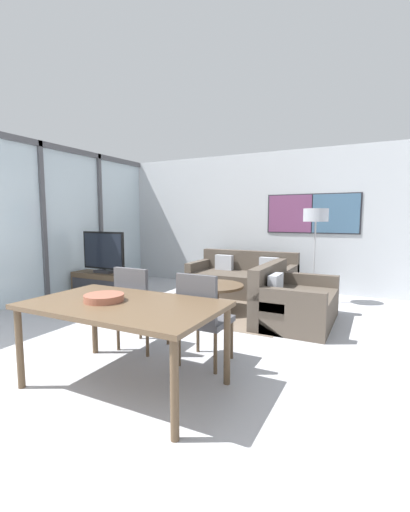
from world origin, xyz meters
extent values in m
cube|color=silver|center=(0.00, 5.62, 1.40)|extent=(6.98, 0.06, 2.80)
cube|color=#2D2D33|center=(1.19, 5.58, 1.55)|extent=(1.76, 0.01, 0.77)
cube|color=#753D66|center=(0.76, 5.57, 1.55)|extent=(0.84, 0.02, 0.73)
cube|color=#426684|center=(1.62, 5.57, 1.55)|extent=(0.84, 0.02, 0.73)
cube|color=silver|center=(-2.99, 2.81, 1.40)|extent=(0.02, 5.62, 2.80)
cube|color=#515156|center=(-2.96, 2.81, 2.75)|extent=(0.07, 5.62, 0.10)
cube|color=#515156|center=(-2.96, 2.81, 1.40)|extent=(0.07, 0.08, 2.80)
cube|color=#515156|center=(-2.96, 4.21, 1.40)|extent=(0.07, 0.08, 2.80)
cube|color=#706051|center=(0.06, 3.49, 0.00)|extent=(2.39, 1.61, 0.01)
cube|color=brown|center=(-2.24, 3.51, 0.22)|extent=(1.30, 0.43, 0.43)
cube|color=#2D2D33|center=(-2.24, 3.28, 0.22)|extent=(1.20, 0.01, 0.24)
cube|color=#2D2D33|center=(-2.24, 3.51, 0.46)|extent=(0.36, 0.20, 0.05)
cube|color=#2D2D33|center=(-2.24, 3.51, 0.52)|extent=(0.06, 0.03, 0.08)
cube|color=black|center=(-2.24, 3.51, 0.86)|extent=(0.96, 0.04, 0.71)
cube|color=black|center=(-2.24, 3.48, 0.86)|extent=(0.89, 0.01, 0.64)
cube|color=#51473D|center=(0.06, 4.75, 0.21)|extent=(1.97, 0.97, 0.42)
cube|color=#51473D|center=(0.06, 5.15, 0.41)|extent=(1.97, 0.16, 0.81)
cube|color=#51473D|center=(-0.85, 4.75, 0.30)|extent=(0.14, 0.97, 0.60)
cube|color=#51473D|center=(0.98, 4.75, 0.30)|extent=(0.14, 0.97, 0.60)
cube|color=#B2B7C1|center=(-0.40, 4.97, 0.57)|extent=(0.36, 0.12, 0.30)
cube|color=#B2B7C1|center=(0.53, 4.97, 0.57)|extent=(0.36, 0.12, 0.30)
cube|color=#51473D|center=(1.38, 3.45, 0.21)|extent=(0.97, 1.44, 0.42)
cube|color=#51473D|center=(0.98, 3.45, 0.41)|extent=(0.16, 1.44, 0.81)
cube|color=#51473D|center=(1.38, 2.80, 0.30)|extent=(0.97, 0.14, 0.60)
cube|color=#51473D|center=(1.38, 4.10, 0.30)|extent=(0.97, 0.14, 0.60)
cube|color=#B2B7C1|center=(1.16, 3.13, 0.57)|extent=(0.12, 0.36, 0.30)
cylinder|color=brown|center=(0.06, 3.49, 0.01)|extent=(0.43, 0.43, 0.03)
cylinder|color=brown|center=(0.06, 3.49, 0.19)|extent=(0.17, 0.17, 0.38)
cylinder|color=brown|center=(0.06, 3.49, 0.40)|extent=(0.96, 0.96, 0.04)
cube|color=brown|center=(0.43, 0.91, 0.73)|extent=(1.69, 0.99, 0.04)
cylinder|color=brown|center=(-0.35, 0.48, 0.35)|extent=(0.06, 0.06, 0.71)
cylinder|color=brown|center=(1.22, 0.48, 0.35)|extent=(0.06, 0.06, 0.71)
cylinder|color=brown|center=(-0.35, 1.35, 0.35)|extent=(0.06, 0.06, 0.71)
cylinder|color=brown|center=(1.22, 1.35, 0.35)|extent=(0.06, 0.06, 0.71)
cube|color=#4C4C51|center=(0.02, 1.72, 0.44)|extent=(0.46, 0.46, 0.06)
cube|color=#4C4C51|center=(0.02, 1.52, 0.70)|extent=(0.42, 0.05, 0.47)
cylinder|color=brown|center=(-0.18, 1.52, 0.20)|extent=(0.04, 0.04, 0.41)
cylinder|color=brown|center=(0.22, 1.52, 0.20)|extent=(0.04, 0.04, 0.41)
cylinder|color=brown|center=(-0.18, 1.92, 0.20)|extent=(0.04, 0.04, 0.41)
cylinder|color=brown|center=(0.22, 1.92, 0.20)|extent=(0.04, 0.04, 0.41)
cube|color=#4C4C51|center=(0.84, 1.68, 0.44)|extent=(0.46, 0.46, 0.06)
cube|color=#4C4C51|center=(0.84, 1.48, 0.70)|extent=(0.42, 0.05, 0.47)
cylinder|color=brown|center=(0.64, 1.48, 0.20)|extent=(0.04, 0.04, 0.41)
cylinder|color=brown|center=(1.04, 1.48, 0.20)|extent=(0.04, 0.04, 0.41)
cylinder|color=brown|center=(0.64, 1.88, 0.20)|extent=(0.04, 0.04, 0.41)
cylinder|color=brown|center=(1.04, 1.88, 0.20)|extent=(0.04, 0.04, 0.41)
cylinder|color=#995642|center=(0.25, 0.88, 0.78)|extent=(0.34, 0.34, 0.06)
torus|color=#995642|center=(0.25, 0.88, 0.80)|extent=(0.34, 0.34, 0.02)
cylinder|color=#2D2D33|center=(1.40, 4.71, 0.01)|extent=(0.28, 0.28, 0.02)
cylinder|color=#B7B7BC|center=(1.40, 4.71, 0.72)|extent=(0.03, 0.03, 1.38)
cylinder|color=#B2B7C1|center=(1.40, 4.71, 1.52)|extent=(0.41, 0.41, 0.22)
camera|label=1|loc=(2.36, -1.33, 1.48)|focal=24.00mm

